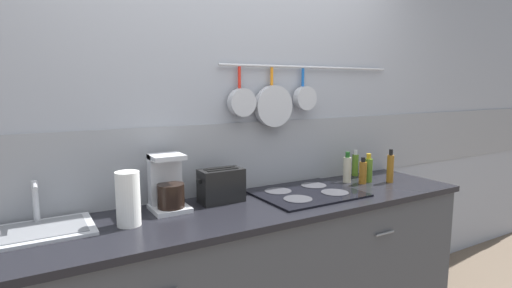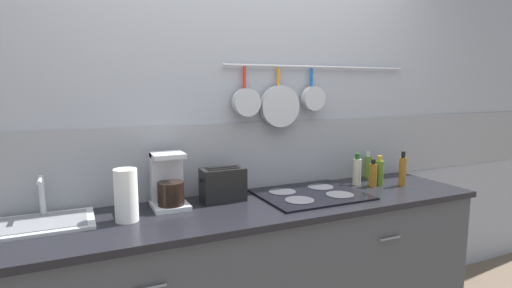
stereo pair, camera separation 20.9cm
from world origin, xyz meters
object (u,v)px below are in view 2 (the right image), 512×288
paper_towel_roll (126,195)px  bottle_hot_sauce (357,171)px  bottle_olive_oil (379,172)px  bottle_cooking_wine (373,174)px  coffee_maker (169,185)px  toaster (223,185)px  bottle_dish_soap (403,171)px  bottle_sesame_oil (368,166)px

paper_towel_roll → bottle_hot_sauce: size_ratio=1.23×
paper_towel_roll → bottle_olive_oil: size_ratio=1.32×
bottle_cooking_wine → paper_towel_roll: bearing=-178.8°
coffee_maker → bottle_hot_sauce: size_ratio=1.42×
toaster → coffee_maker: bearing=176.8°
coffee_maker → bottle_olive_oil: coffee_maker is taller
coffee_maker → bottle_olive_oil: (1.34, -0.09, -0.04)m
bottle_hot_sauce → bottle_dish_soap: bottle_dish_soap is taller
coffee_maker → toaster: 0.30m
coffee_maker → bottle_dish_soap: (1.46, -0.17, -0.02)m
coffee_maker → toaster: bearing=-3.2°
bottle_hot_sauce → bottle_cooking_wine: 0.10m
toaster → bottle_cooking_wine: toaster is taller
bottle_hot_sauce → bottle_cooking_wine: bottle_hot_sauce is taller
coffee_maker → toaster: size_ratio=1.12×
paper_towel_roll → coffee_maker: size_ratio=0.87×
toaster → bottle_dish_soap: (1.17, -0.16, 0.01)m
paper_towel_roll → bottle_sesame_oil: 1.66m
paper_towel_roll → bottle_olive_oil: 1.58m
toaster → bottle_olive_oil: bearing=-4.2°
bottle_cooking_wine → bottle_sesame_oil: 0.24m
coffee_maker → bottle_hot_sauce: coffee_maker is taller
toaster → bottle_dish_soap: bottle_dish_soap is taller
paper_towel_roll → bottle_cooking_wine: 1.51m
paper_towel_roll → bottle_olive_oil: bearing=1.7°
paper_towel_roll → coffee_maker: bearing=31.5°
coffee_maker → bottle_dish_soap: size_ratio=1.30×
bottle_hot_sauce → bottle_sesame_oil: bottle_hot_sauce is taller
toaster → bottle_cooking_wine: 0.99m
paper_towel_roll → bottle_dish_soap: bearing=-1.1°
bottle_cooking_wine → toaster: bearing=174.6°
bottle_hot_sauce → bottle_cooking_wine: (0.06, -0.08, -0.01)m
paper_towel_roll → toaster: size_ratio=0.98×
bottle_hot_sauce → bottle_dish_soap: 0.29m
bottle_cooking_wine → bottle_sesame_oil: bottle_sesame_oil is taller
paper_towel_roll → coffee_maker: (0.23, 0.14, -0.01)m
bottle_sesame_oil → bottle_dish_soap: bearing=-77.7°
bottle_cooking_wine → bottle_dish_soap: (0.18, -0.07, 0.02)m
bottle_olive_oil → bottle_sesame_oil: size_ratio=1.03×
bottle_hot_sauce → bottle_sesame_oil: 0.22m
bottle_cooking_wine → bottle_olive_oil: bottle_olive_oil is taller
paper_towel_roll → bottle_cooking_wine: bearing=1.2°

